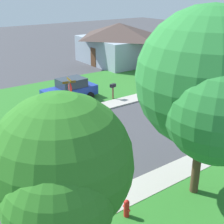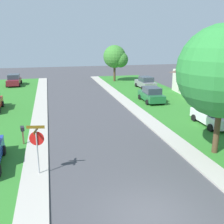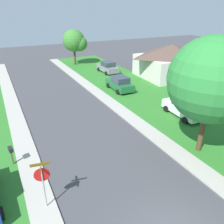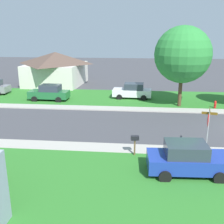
% 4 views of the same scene
% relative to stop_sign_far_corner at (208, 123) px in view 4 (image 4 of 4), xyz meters
% --- Properties ---
extents(sidewalk_east, '(1.40, 56.00, 0.10)m').
position_rel_stop_sign_far_corner_xyz_m(sidewalk_east, '(9.17, 7.45, -1.84)').
color(sidewalk_east, '#ADA89E').
rests_on(sidewalk_east, ground).
extents(lawn_east, '(8.00, 56.00, 0.08)m').
position_rel_stop_sign_far_corner_xyz_m(lawn_east, '(13.87, 7.45, -1.85)').
color(lawn_east, '#2D7528').
rests_on(lawn_east, ground).
extents(sidewalk_west, '(1.40, 56.00, 0.10)m').
position_rel_stop_sign_far_corner_xyz_m(sidewalk_west, '(-0.23, 7.45, -1.84)').
color(sidewalk_west, '#ADA89E').
rests_on(sidewalk_west, ground).
extents(lawn_west, '(8.00, 56.00, 0.08)m').
position_rel_stop_sign_far_corner_xyz_m(lawn_west, '(-4.93, 7.45, -1.85)').
color(lawn_west, '#2D7528').
rests_on(lawn_west, ground).
extents(stop_sign_far_corner, '(0.91, 0.91, 2.77)m').
position_rel_stop_sign_far_corner_xyz_m(stop_sign_far_corner, '(0.00, 0.00, 0.00)').
color(stop_sign_far_corner, '#9E9EA3').
rests_on(stop_sign_far_corner, ground).
extents(car_blue_far_down_street, '(2.20, 4.38, 1.76)m').
position_rel_stop_sign_far_corner_xyz_m(car_blue_far_down_street, '(-3.04, 1.64, -1.01)').
color(car_blue_far_down_street, '#1E389E').
rests_on(car_blue_far_down_street, ground).
extents(car_green_across_road, '(2.13, 4.35, 1.76)m').
position_rel_stop_sign_far_corner_xyz_m(car_green_across_road, '(11.96, 13.98, -1.01)').
color(car_green_across_road, '#1E6033').
rests_on(car_green_across_road, ground).
extents(car_white_near_corner, '(2.20, 4.38, 1.76)m').
position_rel_stop_sign_far_corner_xyz_m(car_white_near_corner, '(13.74, 4.93, -1.01)').
color(car_white_near_corner, white).
rests_on(car_white_near_corner, ground).
extents(tree_sidewalk_far, '(5.86, 5.45, 7.90)m').
position_rel_stop_sign_far_corner_xyz_m(tree_sidewalk_far, '(11.01, -0.06, 3.11)').
color(tree_sidewalk_far, '#4C3823').
rests_on(tree_sidewalk_far, ground).
extents(house_right_setback, '(9.40, 8.26, 4.60)m').
position_rel_stop_sign_far_corner_xyz_m(house_right_setback, '(21.38, 16.00, 0.49)').
color(house_right_setback, silver).
rests_on(house_right_setback, ground).
extents(fire_hydrant, '(0.38, 0.22, 0.83)m').
position_rel_stop_sign_far_corner_xyz_m(fire_hydrant, '(10.21, -3.23, -1.45)').
color(fire_hydrant, red).
rests_on(fire_hydrant, ground).
extents(mailbox, '(0.31, 0.51, 1.31)m').
position_rel_stop_sign_far_corner_xyz_m(mailbox, '(-1.14, 4.44, -0.88)').
color(mailbox, brown).
rests_on(mailbox, ground).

